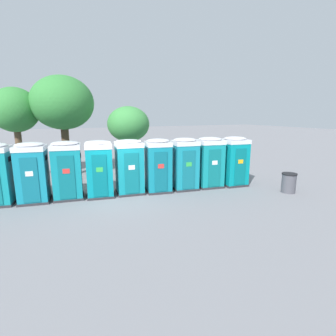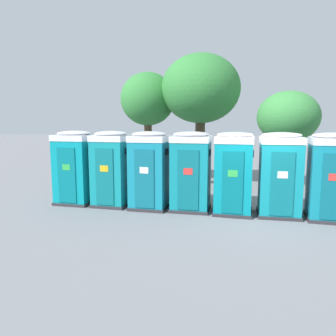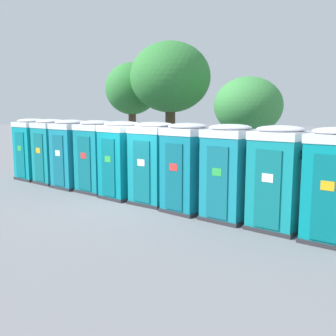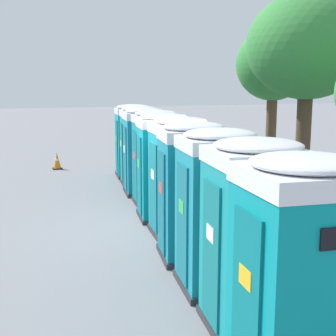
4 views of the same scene
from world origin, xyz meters
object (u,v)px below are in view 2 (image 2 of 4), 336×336
portapotty_3 (191,171)px  portapotty_4 (234,173)px  street_tree_1 (148,100)px  portapotty_1 (112,168)px  street_tree_0 (201,90)px  portapotty_2 (150,170)px  portapotty_6 (330,176)px  portapotty_5 (280,174)px  portapotty_0 (75,167)px  street_tree_2 (288,117)px

portapotty_3 → portapotty_4: 1.36m
street_tree_1 → portapotty_1: bearing=-97.0°
street_tree_0 → street_tree_1: size_ratio=1.14×
portapotty_2 → portapotty_6: same height
portapotty_5 → street_tree_0: bearing=115.9°
portapotty_6 → portapotty_5: bearing=167.6°
portapotty_1 → portapotty_4: same height
portapotty_0 → street_tree_2: size_ratio=0.61×
portapotty_2 → street_tree_2: street_tree_2 is taller
portapotty_0 → portapotty_4: size_ratio=1.00×
portapotty_0 → portapotty_5: size_ratio=1.00×
portapotty_0 → portapotty_3: size_ratio=1.00×
portapotty_2 → street_tree_0: 5.54m
portapotty_0 → portapotty_1: 1.36m
portapotty_2 → portapotty_5: same height
portapotty_3 → portapotty_4: same height
portapotty_0 → portapotty_5: (6.72, -0.96, -0.00)m
portapotty_2 → street_tree_1: (-0.77, 4.85, 2.55)m
street_tree_0 → portapotty_6: bearing=-54.4°
portapotty_4 → portapotty_5: size_ratio=1.00×
portapotty_6 → street_tree_0: size_ratio=0.44×
portapotty_0 → street_tree_1: bearing=66.6°
portapotty_5 → portapotty_2: bearing=172.7°
portapotty_1 → portapotty_4: 4.07m
portapotty_2 → portapotty_4: size_ratio=1.00×
portapotty_1 → portapotty_2: size_ratio=1.00×
portapotty_5 → portapotty_0: bearing=171.9°
portapotty_5 → street_tree_2: (1.34, 4.46, 1.74)m
portapotty_4 → street_tree_1: bearing=123.4°
portapotty_2 → street_tree_2: size_ratio=0.61×
portapotty_4 → street_tree_0: (-1.02, 4.77, 2.97)m
portapotty_1 → street_tree_2: street_tree_2 is taller
portapotty_3 → street_tree_0: bearing=86.0°
portapotty_5 → portapotty_6: 1.36m
portapotty_2 → portapotty_0: bearing=170.6°
portapotty_5 → street_tree_1: street_tree_1 is taller
portapotty_0 → portapotty_1: size_ratio=1.00×
street_tree_2 → portapotty_2: bearing=-143.8°
portapotty_2 → portapotty_6: bearing=-8.6°
portapotty_1 → portapotty_5: 5.43m
portapotty_0 → portapotty_1: bearing=-8.0°
portapotty_2 → street_tree_1: bearing=99.1°
portapotty_4 → portapotty_5: bearing=-5.0°
portapotty_5 → street_tree_0: 6.19m
portapotty_0 → portapotty_2: 2.72m
portapotty_1 → portapotty_6: 6.79m
portapotty_1 → street_tree_0: (3.00, 4.11, 2.97)m
portapotty_6 → street_tree_2: street_tree_2 is taller
portapotty_0 → street_tree_1: (1.91, 4.41, 2.55)m
portapotty_2 → portapotty_1: bearing=169.1°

